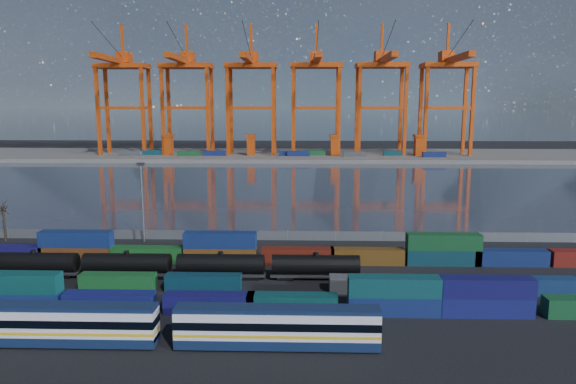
{
  "coord_description": "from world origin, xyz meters",
  "views": [
    {
      "loc": [
        3.15,
        -77.1,
        27.83
      ],
      "look_at": [
        0.0,
        30.0,
        10.0
      ],
      "focal_mm": 32.0,
      "sensor_mm": 36.0,
      "label": 1
    }
  ],
  "objects_px": {
    "tanker_string": "(81,264)",
    "bare_tree": "(4,220)",
    "passenger_train": "(56,325)",
    "gantry_cranes": "(283,76)"
  },
  "relations": [
    {
      "from": "passenger_train",
      "to": "tanker_string",
      "type": "bearing_deg",
      "value": 107.57
    },
    {
      "from": "bare_tree",
      "to": "gantry_cranes",
      "type": "bearing_deg",
      "value": 73.66
    },
    {
      "from": "tanker_string",
      "to": "bare_tree",
      "type": "relative_size",
      "value": 10.61
    },
    {
      "from": "passenger_train",
      "to": "gantry_cranes",
      "type": "relative_size",
      "value": 0.37
    },
    {
      "from": "bare_tree",
      "to": "gantry_cranes",
      "type": "distance_m",
      "value": 188.79
    },
    {
      "from": "gantry_cranes",
      "to": "passenger_train",
      "type": "bearing_deg",
      "value": -94.66
    },
    {
      "from": "passenger_train",
      "to": "tanker_string",
      "type": "xyz_separation_m",
      "value": [
        -7.69,
        24.29,
        -0.26
      ]
    },
    {
      "from": "tanker_string",
      "to": "bare_tree",
      "type": "xyz_separation_m",
      "value": [
        -25.97,
        22.71,
        2.1
      ]
    },
    {
      "from": "passenger_train",
      "to": "bare_tree",
      "type": "xyz_separation_m",
      "value": [
        -33.66,
        47.0,
        1.84
      ]
    },
    {
      "from": "bare_tree",
      "to": "tanker_string",
      "type": "bearing_deg",
      "value": -41.16
    }
  ]
}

